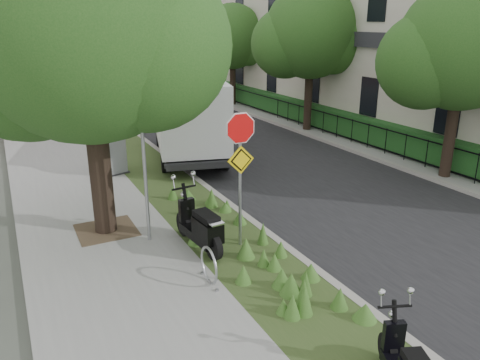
% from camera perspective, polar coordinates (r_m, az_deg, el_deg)
% --- Properties ---
extents(ground, '(120.00, 120.00, 0.00)m').
position_cam_1_polar(ground, '(11.20, 7.89, -8.07)').
color(ground, '#4C5147').
rests_on(ground, ground).
extents(sidewalk_near, '(3.50, 60.00, 0.12)m').
position_cam_1_polar(sidewalk_near, '(18.85, -21.22, 2.23)').
color(sidewalk_near, gray).
rests_on(sidewalk_near, ground).
extents(verge, '(2.00, 60.00, 0.12)m').
position_cam_1_polar(verge, '(19.28, -13.12, 3.39)').
color(verge, '#334A1F').
rests_on(verge, ground).
extents(kerb_near, '(0.20, 60.00, 0.13)m').
position_cam_1_polar(kerb_near, '(19.53, -10.28, 3.79)').
color(kerb_near, '#9E9991').
rests_on(kerb_near, ground).
extents(road, '(7.00, 60.00, 0.01)m').
position_cam_1_polar(road, '(20.78, -1.00, 4.83)').
color(road, black).
rests_on(road, ground).
extents(kerb_far, '(0.20, 60.00, 0.13)m').
position_cam_1_polar(kerb_far, '(22.48, 7.07, 5.92)').
color(kerb_far, '#9E9991').
rests_on(kerb_far, ground).
extents(footpath_far, '(3.20, 60.00, 0.12)m').
position_cam_1_polar(footpath_far, '(23.46, 10.54, 6.28)').
color(footpath_far, gray).
rests_on(footpath_far, ground).
extents(street_tree_main, '(6.21, 5.54, 7.66)m').
position_cam_1_polar(street_tree_main, '(11.11, -18.71, 16.71)').
color(street_tree_main, black).
rests_on(street_tree_main, ground).
extents(bare_post, '(0.08, 0.08, 4.00)m').
position_cam_1_polar(bare_post, '(10.66, -11.63, 2.58)').
color(bare_post, '#A5A8AD').
rests_on(bare_post, ground).
extents(bike_hoop, '(0.06, 0.78, 0.77)m').
position_cam_1_polar(bike_hoop, '(9.32, -3.80, -10.33)').
color(bike_hoop, '#A5A8AD').
rests_on(bike_hoop, ground).
extents(sign_assembly, '(0.94, 0.08, 3.22)m').
position_cam_1_polar(sign_assembly, '(10.14, 0.06, 3.34)').
color(sign_assembly, '#A5A8AD').
rests_on(sign_assembly, ground).
extents(fence_far, '(0.04, 24.00, 1.00)m').
position_cam_1_polar(fence_far, '(22.75, 8.61, 7.57)').
color(fence_far, black).
rests_on(fence_far, ground).
extents(hedge_far, '(1.00, 24.00, 1.10)m').
position_cam_1_polar(hedge_far, '(23.16, 10.04, 7.69)').
color(hedge_far, '#1C4B1B').
rests_on(hedge_far, footpath_far).
extents(terrace_houses, '(7.40, 26.40, 8.20)m').
position_cam_1_polar(terrace_houses, '(25.09, 17.36, 16.03)').
color(terrace_houses, beige).
rests_on(terrace_houses, ground).
extents(far_tree_a, '(4.60, 4.10, 6.22)m').
position_cam_1_polar(far_tree_a, '(16.36, 25.23, 13.95)').
color(far_tree_a, black).
rests_on(far_tree_a, ground).
extents(far_tree_b, '(4.83, 4.31, 6.56)m').
position_cam_1_polar(far_tree_b, '(22.22, 8.44, 16.93)').
color(far_tree_b, black).
rests_on(far_tree_b, ground).
extents(far_tree_c, '(4.37, 3.89, 5.93)m').
position_cam_1_polar(far_tree_c, '(29.14, -1.06, 16.71)').
color(far_tree_c, black).
rests_on(far_tree_c, ground).
extents(scooter_near, '(0.54, 2.03, 0.97)m').
position_cam_1_polar(scooter_near, '(10.51, -4.58, -6.25)').
color(scooter_near, black).
rests_on(scooter_near, ground).
extents(box_truck, '(3.63, 6.14, 2.61)m').
position_cam_1_polar(box_truck, '(17.65, -6.26, 7.84)').
color(box_truck, '#262628').
rests_on(box_truck, ground).
extents(utility_cabinet, '(1.05, 0.85, 1.22)m').
position_cam_1_polar(utility_cabinet, '(16.29, -15.30, 2.74)').
color(utility_cabinet, '#262628').
rests_on(utility_cabinet, ground).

